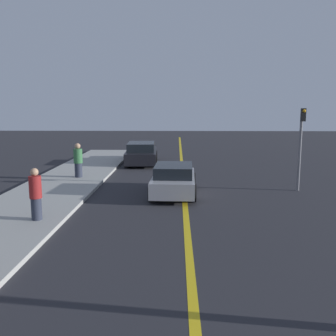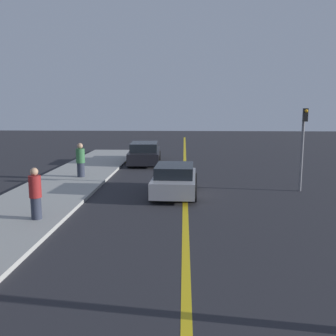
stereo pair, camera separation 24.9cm
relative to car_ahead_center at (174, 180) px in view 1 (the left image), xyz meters
name	(u,v)px [view 1 (the left image)]	position (x,y,z in m)	size (l,w,h in m)	color
road_center_line	(184,195)	(0.44, -0.03, -0.63)	(0.20, 60.00, 0.01)	gold
sidewalk_left	(38,201)	(-5.19, -1.45, -0.56)	(3.51, 33.16, 0.14)	#9E9E99
car_ahead_center	(174,180)	(0.00, 0.00, 0.00)	(1.95, 3.96, 1.29)	#9E9EA3
car_far_distant	(141,153)	(-2.16, 8.54, 0.04)	(2.18, 4.72, 1.39)	black
pedestrian_mid_group	(36,194)	(-4.25, -4.08, 0.32)	(0.38, 0.38, 1.64)	#282D3D
pedestrian_far_standing	(78,160)	(-4.82, 3.12, 0.35)	(0.43, 0.43, 1.71)	#282D3D
traffic_light	(301,140)	(5.44, 0.84, 1.59)	(0.18, 0.40, 3.58)	slate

